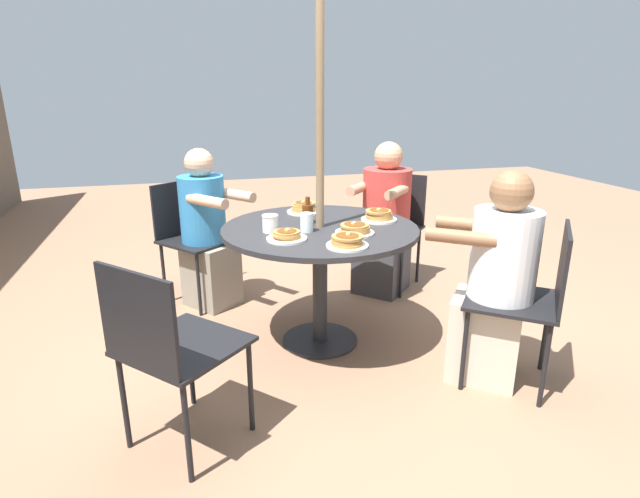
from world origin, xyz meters
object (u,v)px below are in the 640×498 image
object	(u,v)px
patio_table	(320,245)
pancake_plate_d	(355,230)
diner_north	(384,225)
syrup_bottle	(308,213)
pancake_plate_a	(379,216)
diner_east	(207,235)
diner_west	(495,287)
patio_chair_west	(530,294)
coffee_cup	(270,223)
patio_chair_east	(191,232)
pancake_plate_c	(303,208)
pancake_plate_b	(287,236)
drinking_glass_a	(307,222)
patio_chair_north	(393,221)
pancake_plate_e	(347,242)
patio_chair_south	(168,344)

from	to	relation	value
patio_table	pancake_plate_d	xyz separation A→B (m)	(-0.20, -0.14, 0.13)
diner_north	syrup_bottle	xyz separation A→B (m)	(-0.60, 0.74, 0.28)
diner_north	pancake_plate_a	distance (m)	0.77
diner_east	diner_west	xyz separation A→B (m)	(-1.39, -1.38, -0.00)
patio_chair_west	pancake_plate_a	size ratio (longest dim) A/B	4.01
diner_west	coffee_cup	bearing A→B (deg)	100.02
diner_north	syrup_bottle	world-z (taller)	diner_north
diner_north	patio_chair_east	size ratio (longest dim) A/B	1.31
pancake_plate_d	coffee_cup	world-z (taller)	coffee_cup
patio_table	diner_east	bearing A→B (deg)	38.61
diner_east	pancake_plate_c	xyz separation A→B (m)	(-0.41, -0.60, 0.25)
pancake_plate_b	pancake_plate_d	xyz separation A→B (m)	(0.01, -0.38, 0.00)
diner_north	drinking_glass_a	world-z (taller)	diner_north
pancake_plate_b	pancake_plate_c	size ratio (longest dim) A/B	1.00
patio_chair_east	pancake_plate_c	distance (m)	0.93
patio_chair_north	diner_north	bearing A→B (deg)	90.00
patio_chair_east	diner_east	xyz separation A→B (m)	(-0.13, -0.11, 0.01)
pancake_plate_b	pancake_plate_c	bearing A→B (deg)	-21.70
pancake_plate_b	pancake_plate_c	world-z (taller)	pancake_plate_c
pancake_plate_c	patio_chair_east	bearing A→B (deg)	52.61
pancake_plate_c	coffee_cup	distance (m)	0.49
pancake_plate_a	pancake_plate_e	bearing A→B (deg)	142.01
patio_chair_south	pancake_plate_e	size ratio (longest dim) A/B	4.01
patio_chair_north	diner_west	xyz separation A→B (m)	(-1.43, 0.05, 0.01)
drinking_glass_a	diner_east	bearing A→B (deg)	31.27
drinking_glass_a	patio_chair_south	bearing A→B (deg)	132.87
patio_table	diner_east	distance (m)	0.99
patio_chair_north	pancake_plate_b	bearing A→B (deg)	89.15
pancake_plate_c	drinking_glass_a	world-z (taller)	drinking_glass_a
patio_chair_west	drinking_glass_a	world-z (taller)	patio_chair_west
patio_chair_east	pancake_plate_e	bearing A→B (deg)	81.22
pancake_plate_e	pancake_plate_a	bearing A→B (deg)	-37.99
coffee_cup	patio_chair_east	bearing A→B (deg)	24.45
patio_table	patio_chair_north	xyz separation A→B (m)	(0.82, -0.82, -0.12)
patio_table	patio_chair_north	distance (m)	1.16
pancake_plate_e	syrup_bottle	bearing A→B (deg)	8.78
patio_chair_north	pancake_plate_e	size ratio (longest dim) A/B	4.01
pancake_plate_a	pancake_plate_c	bearing A→B (deg)	51.12
patio_chair_north	pancake_plate_e	xyz separation A→B (m)	(-1.23, 0.79, 0.25)
pancake_plate_a	pancake_plate_e	size ratio (longest dim) A/B	1.00
drinking_glass_a	patio_chair_east	bearing A→B (deg)	32.35
pancake_plate_b	pancake_plate_d	world-z (taller)	pancake_plate_d
diner_north	syrup_bottle	size ratio (longest dim) A/B	7.13
pancake_plate_c	pancake_plate_d	bearing A→B (deg)	-164.40
patio_chair_north	coffee_cup	world-z (taller)	patio_chair_north
diner_west	pancake_plate_e	bearing A→B (deg)	112.93
patio_table	pancake_plate_b	xyz separation A→B (m)	(-0.21, 0.24, 0.13)
patio_chair_east	coffee_cup	distance (m)	1.06
patio_chair_south	drinking_glass_a	xyz separation A→B (m)	(0.70, -0.75, 0.28)
pancake_plate_e	coffee_cup	xyz separation A→B (m)	(0.37, 0.33, 0.02)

